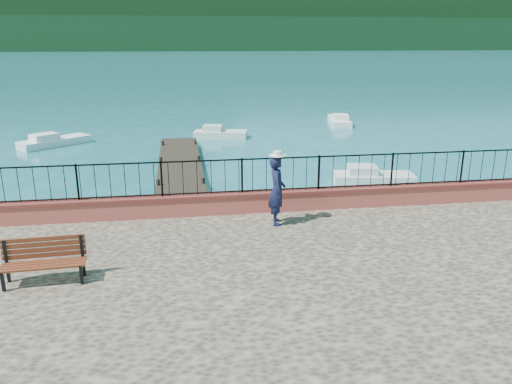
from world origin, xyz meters
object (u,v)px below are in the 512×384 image
object	(u,v)px
park_bench	(45,270)
person	(277,190)
boat_0	(105,213)
boat_4	(220,131)
boat_3	(55,139)
boat_5	(340,118)
boat_1	(374,174)

from	to	relation	value
park_bench	person	world-z (taller)	person
boat_0	boat_4	world-z (taller)	same
boat_4	boat_3	bearing A→B (deg)	-162.66
boat_5	boat_1	bearing A→B (deg)	178.31
park_bench	boat_5	distance (m)	29.09
boat_3	boat_1	bearing A→B (deg)	-74.80
boat_3	boat_5	size ratio (longest dim) A/B	0.96
boat_3	boat_5	world-z (taller)	same
park_bench	boat_1	size ratio (longest dim) A/B	0.49
boat_3	park_bench	bearing A→B (deg)	-118.31
boat_1	boat_4	size ratio (longest dim) A/B	1.03
boat_5	boat_4	bearing A→B (deg)	124.93
person	boat_1	world-z (taller)	person
boat_4	park_bench	bearing A→B (deg)	-92.54
park_bench	person	bearing A→B (deg)	23.37
person	boat_3	distance (m)	20.20
boat_1	boat_4	xyz separation A→B (m)	(-5.55, 11.42, 0.00)
park_bench	boat_0	size ratio (longest dim) A/B	0.44
park_bench	boat_4	world-z (taller)	park_bench
boat_3	boat_4	size ratio (longest dim) A/B	1.23
park_bench	boat_3	distance (m)	20.77
boat_1	boat_3	bearing A→B (deg)	155.47
person	boat_4	bearing A→B (deg)	5.34
boat_0	boat_4	distance (m)	15.59
person	boat_5	size ratio (longest dim) A/B	0.44
boat_1	park_bench	bearing A→B (deg)	-128.06
boat_5	person	bearing A→B (deg)	169.09
person	boat_3	world-z (taller)	person
boat_0	boat_1	world-z (taller)	same
park_bench	boat_1	world-z (taller)	park_bench
park_bench	boat_0	xyz separation A→B (m)	(0.26, 6.52, -1.08)
boat_4	boat_5	distance (m)	9.89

